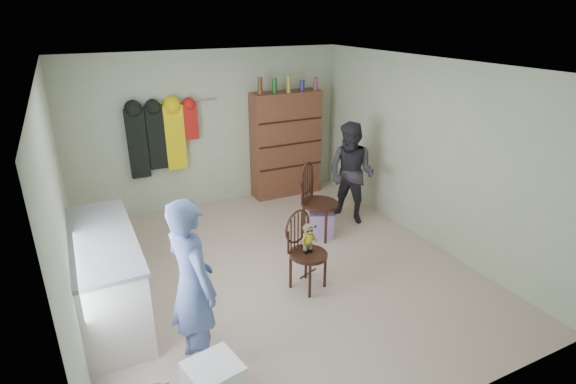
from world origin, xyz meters
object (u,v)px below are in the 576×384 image
chair_far (315,198)px  counter (107,276)px  chair_front (305,246)px  dresser (286,144)px

chair_far → counter: bearing=152.5°
counter → chair_front: chair_front is taller
chair_front → dresser: (1.10, 2.75, 0.37)m
counter → chair_front: bearing=-12.0°
chair_front → counter: bearing=146.1°
counter → chair_far: bearing=12.6°
counter → chair_far: (2.84, 0.64, 0.12)m
dresser → chair_front: bearing=-111.8°
chair_front → dresser: size_ratio=0.46×
chair_front → dresser: bearing=46.3°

